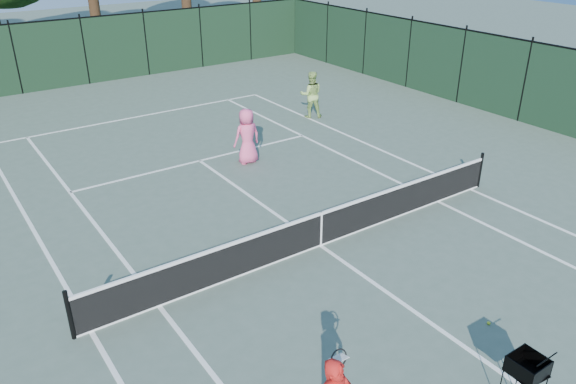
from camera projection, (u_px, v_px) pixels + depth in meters
ground at (320, 246)px, 13.43m from camera, size 90.00×90.00×0.00m
sideline_doubles_left at (91, 332)px, 10.62m from camera, size 0.10×23.77×0.01m
sideline_doubles_right at (470, 189)px, 16.24m from camera, size 0.10×23.77×0.01m
sideline_singles_left at (159, 306)px, 11.32m from camera, size 0.10×23.77×0.01m
sideline_singles_right at (438, 201)px, 15.54m from camera, size 0.10×23.77×0.01m
baseline_far at (137, 117)px, 22.22m from camera, size 10.97×0.10×0.01m
service_line_far at (200, 161)px, 18.16m from camera, size 8.23×0.10×0.01m
center_service_line at (320, 245)px, 13.43m from camera, size 0.10×12.80×0.01m
tennis_net at (321, 228)px, 13.22m from camera, size 11.69×0.09×1.06m
fence_far at (85, 52)px, 26.09m from camera, size 24.00×0.05×3.00m
player_pink at (247, 136)px, 17.66m from camera, size 0.89×0.60×1.78m
player_green at (311, 95)px, 21.83m from camera, size 1.10×1.02×1.81m
ball_hopper at (528, 366)px, 8.65m from camera, size 0.56×0.56×0.98m
loose_ball_midcourt at (489, 323)px, 10.80m from camera, size 0.07×0.07×0.07m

